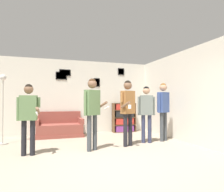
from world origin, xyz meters
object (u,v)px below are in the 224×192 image
at_px(bookshelf, 124,118).
at_px(person_spectator_far_right, 163,105).
at_px(person_watcher_holding_cup, 128,105).
at_px(couch, 60,128).
at_px(person_player_foreground_left, 28,112).
at_px(floor_lamp, 3,100).
at_px(drinking_cup, 125,102).
at_px(person_spectator_near_bookshelf, 146,108).
at_px(person_player_foreground_center, 92,106).

distance_m(bookshelf, person_spectator_far_right, 2.09).
relative_size(person_watcher_holding_cup, person_spectator_far_right, 1.01).
height_order(couch, person_player_foreground_left, person_player_foreground_left).
bearing_deg(couch, floor_lamp, -154.17).
bearing_deg(person_watcher_holding_cup, floor_lamp, 158.22).
relative_size(person_spectator_far_right, drinking_cup, 16.61).
xyz_separation_m(bookshelf, floor_lamp, (-4.01, -0.97, 0.68)).
distance_m(couch, bookshelf, 2.45).
bearing_deg(drinking_cup, person_player_foreground_left, -143.69).
bearing_deg(couch, person_spectator_near_bookshelf, -38.30).
distance_m(person_player_foreground_center, person_spectator_far_right, 2.34).
relative_size(person_player_foreground_center, person_spectator_far_right, 1.01).
height_order(person_watcher_holding_cup, person_spectator_far_right, person_watcher_holding_cup).
relative_size(bookshelf, person_player_foreground_left, 0.70).
bearing_deg(couch, person_player_foreground_center, -74.06).
bearing_deg(person_spectator_near_bookshelf, person_player_foreground_left, -173.13).
bearing_deg(person_watcher_holding_cup, person_spectator_near_bookshelf, 18.58).
distance_m(person_player_foreground_left, person_spectator_near_bookshelf, 3.14).
bearing_deg(person_player_foreground_left, bookshelf, 36.77).
bearing_deg(person_spectator_far_right, floor_lamp, 167.63).
xyz_separation_m(person_player_foreground_left, drinking_cup, (3.28, 2.41, 0.20)).
bearing_deg(drinking_cup, bookshelf, 179.90).
distance_m(floor_lamp, person_spectator_far_right, 4.62).
xyz_separation_m(person_spectator_near_bookshelf, person_spectator_far_right, (0.61, 0.08, 0.09)).
xyz_separation_m(couch, bookshelf, (2.42, 0.20, 0.27)).
bearing_deg(person_watcher_holding_cup, bookshelf, 71.07).
xyz_separation_m(bookshelf, person_player_foreground_center, (-1.79, -2.43, 0.53)).
relative_size(person_player_foreground_left, person_spectator_near_bookshelf, 0.98).
relative_size(floor_lamp, person_player_foreground_center, 1.11).
xyz_separation_m(person_player_foreground_center, person_spectator_far_right, (2.29, 0.47, -0.01)).
bearing_deg(floor_lamp, bookshelf, 13.60).
distance_m(bookshelf, person_watcher_holding_cup, 2.45).
height_order(person_player_foreground_left, person_spectator_far_right, person_spectator_far_right).
bearing_deg(person_watcher_holding_cup, couch, 128.70).
bearing_deg(person_spectator_far_right, drinking_cup, 103.00).
bearing_deg(person_player_foreground_center, person_spectator_near_bookshelf, 13.33).
height_order(bookshelf, floor_lamp, floor_lamp).
relative_size(couch, person_player_foreground_left, 0.97).
height_order(floor_lamp, person_spectator_near_bookshelf, floor_lamp).
relative_size(person_player_foreground_left, drinking_cup, 15.08).
xyz_separation_m(person_player_foreground_left, person_watcher_holding_cup, (2.45, 0.15, 0.13)).
distance_m(couch, person_spectator_far_right, 3.51).
distance_m(person_watcher_holding_cup, person_spectator_far_right, 1.32).
bearing_deg(bookshelf, person_spectator_far_right, -75.51).
relative_size(bookshelf, drinking_cup, 10.62).
relative_size(couch, drinking_cup, 14.67).
bearing_deg(floor_lamp, person_watcher_holding_cup, -21.78).
height_order(couch, floor_lamp, floor_lamp).
bearing_deg(person_watcher_holding_cup, person_spectator_far_right, 13.24).
relative_size(bookshelf, person_player_foreground_center, 0.64).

